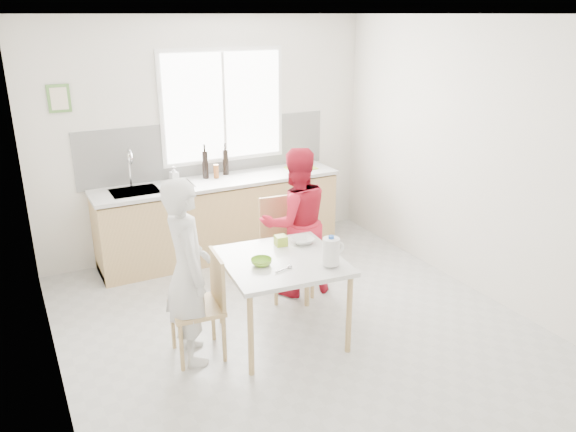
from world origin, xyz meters
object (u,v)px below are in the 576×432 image
Objects in this scene: chair_far at (284,241)px; milk_jug at (331,251)px; dining_table at (282,267)px; person_red at (296,222)px; chair_left at (204,301)px; wine_bottle_b at (226,162)px; person_white at (188,272)px; bowl_green at (261,262)px; wine_bottle_a at (205,165)px; bowl_white at (303,241)px.

milk_jug is (-0.13, -1.10, 0.34)m from chair_far.
dining_table is at bearing -113.00° from chair_far.
chair_left is at bearing 34.09° from person_red.
dining_table is at bearing -99.12° from wine_bottle_b.
milk_jug is (-0.22, -1.03, 0.13)m from person_red.
person_white is 6.25× the size of milk_jug.
bowl_green is at bearing 84.09° from chair_left.
chair_far is 1.16m from milk_jug.
person_red reaches higher than dining_table.
chair_left is 2.23m from wine_bottle_a.
person_white reaches higher than wine_bottle_b.
dining_table is at bearing 90.00° from chair_left.
person_white is 7.38× the size of bowl_white.
dining_table is 3.33× the size of wine_bottle_a.
bowl_green is at bearing 156.33° from milk_jug.
person_red is at bearing 54.24° from dining_table.
dining_table is 2.12m from wine_bottle_a.
person_red reaches higher than bowl_white.
chair_far reaches higher than bowl_green.
person_red reaches higher than wine_bottle_a.
person_white reaches higher than chair_far.
person_red reaches higher than milk_jug.
chair_left is at bearing -90.00° from person_white.
bowl_white is at bearing 25.46° from bowl_green.
chair_left is 0.57× the size of person_white.
bowl_green is at bearing -104.19° from wine_bottle_b.
chair_left is 1.32m from chair_far.
milk_jug is at bearing -46.32° from dining_table.
dining_table is at bearing 8.53° from bowl_green.
dining_table is 1.08× the size of chair_far.
person_white is at bearing 166.04° from milk_jug.
wine_bottle_a is (0.28, 2.11, 0.30)m from bowl_green.
chair_left is at bearing 174.50° from dining_table.
chair_left is 0.59× the size of person_red.
chair_left is 0.90× the size of chair_far.
person_red is at bearing 68.68° from bowl_white.
wine_bottle_a is at bearing -66.59° from person_red.
wine_bottle_b is (1.14, 2.05, 0.29)m from person_white.
person_red reaches higher than chair_left.
milk_jug is (-0.03, -0.53, 0.11)m from bowl_white.
chair_left reaches higher than bowl_white.
dining_table is 0.91m from chair_far.
wine_bottle_a is (-0.35, 1.29, 0.54)m from chair_far.
milk_jug is (1.09, -0.39, 0.11)m from person_white.
bowl_green reaches higher than dining_table.
bowl_green is at bearing -97.56° from wine_bottle_a.
bowl_white is (1.00, 0.15, 0.29)m from chair_left.
wine_bottle_a is (0.76, 2.01, 0.59)m from chair_left.
wine_bottle_a is at bearing -18.05° from person_white.
bowl_white is at bearing 34.30° from dining_table.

